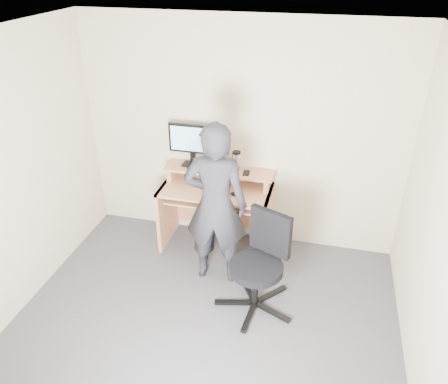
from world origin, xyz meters
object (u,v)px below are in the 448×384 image
at_px(desk, 218,201).
at_px(monitor, 192,141).
at_px(office_chair, 261,260).
at_px(person, 216,205).

relative_size(desk, monitor, 2.38).
xyz_separation_m(office_chair, person, (-0.51, 0.29, 0.34)).
distance_m(office_chair, person, 0.68).
height_order(desk, office_chair, office_chair).
bearing_deg(desk, monitor, 163.13).
bearing_deg(office_chair, monitor, 157.69).
height_order(monitor, office_chair, monitor).
height_order(office_chair, person, person).
relative_size(monitor, office_chair, 0.54).
bearing_deg(monitor, desk, -16.73).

